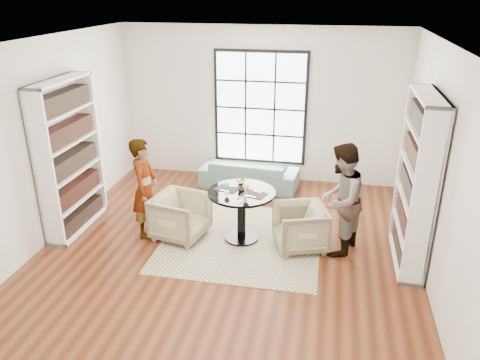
% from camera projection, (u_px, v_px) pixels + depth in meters
% --- Properties ---
extents(ground, '(6.00, 6.00, 0.00)m').
position_uv_depth(ground, '(227.00, 251.00, 6.95)').
color(ground, brown).
extents(room_shell, '(6.00, 6.01, 6.00)m').
position_uv_depth(room_shell, '(234.00, 160.00, 6.96)').
color(room_shell, silver).
rests_on(room_shell, ground).
extents(rug, '(2.42, 2.42, 0.01)m').
position_uv_depth(rug, '(242.00, 239.00, 7.27)').
color(rug, beige).
rests_on(rug, ground).
extents(pedestal_table, '(1.02, 1.02, 0.81)m').
position_uv_depth(pedestal_table, '(241.00, 205.00, 7.07)').
color(pedestal_table, black).
rests_on(pedestal_table, ground).
extents(sofa, '(1.92, 0.87, 0.55)m').
position_uv_depth(sofa, '(249.00, 174.00, 9.09)').
color(sofa, slate).
rests_on(sofa, ground).
extents(armchair_left, '(0.91, 0.89, 0.70)m').
position_uv_depth(armchair_left, '(181.00, 216.00, 7.23)').
color(armchair_left, tan).
rests_on(armchair_left, ground).
extents(armchair_right, '(0.93, 0.91, 0.67)m').
position_uv_depth(armchair_right, '(300.00, 227.00, 6.94)').
color(armchair_right, tan).
rests_on(armchair_right, ground).
extents(person_left, '(0.41, 0.60, 1.57)m').
position_uv_depth(person_left, '(145.00, 188.00, 7.16)').
color(person_left, gray).
rests_on(person_left, ground).
extents(person_right, '(0.86, 0.97, 1.67)m').
position_uv_depth(person_right, '(340.00, 200.00, 6.64)').
color(person_right, gray).
rests_on(person_right, ground).
extents(placemat_left, '(0.40, 0.35, 0.01)m').
position_uv_depth(placemat_left, '(227.00, 189.00, 7.07)').
color(placemat_left, '#282523').
rests_on(placemat_left, pedestal_table).
extents(placemat_right, '(0.40, 0.35, 0.01)m').
position_uv_depth(placemat_right, '(254.00, 194.00, 6.88)').
color(placemat_right, '#282523').
rests_on(placemat_right, pedestal_table).
extents(cutlery_left, '(0.20, 0.25, 0.01)m').
position_uv_depth(cutlery_left, '(227.00, 188.00, 7.07)').
color(cutlery_left, silver).
rests_on(cutlery_left, placemat_left).
extents(cutlery_right, '(0.20, 0.25, 0.01)m').
position_uv_depth(cutlery_right, '(254.00, 194.00, 6.87)').
color(cutlery_right, silver).
rests_on(cutlery_right, placemat_right).
extents(wine_glass_left, '(0.08, 0.08, 0.18)m').
position_uv_depth(wine_glass_left, '(227.00, 184.00, 6.90)').
color(wine_glass_left, silver).
rests_on(wine_glass_left, pedestal_table).
extents(wine_glass_right, '(0.10, 0.10, 0.21)m').
position_uv_depth(wine_glass_right, '(246.00, 187.00, 6.76)').
color(wine_glass_right, silver).
rests_on(wine_glass_right, pedestal_table).
extents(flower_centerpiece, '(0.21, 0.19, 0.21)m').
position_uv_depth(flower_centerpiece, '(242.00, 183.00, 7.00)').
color(flower_centerpiece, gray).
rests_on(flower_centerpiece, pedestal_table).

